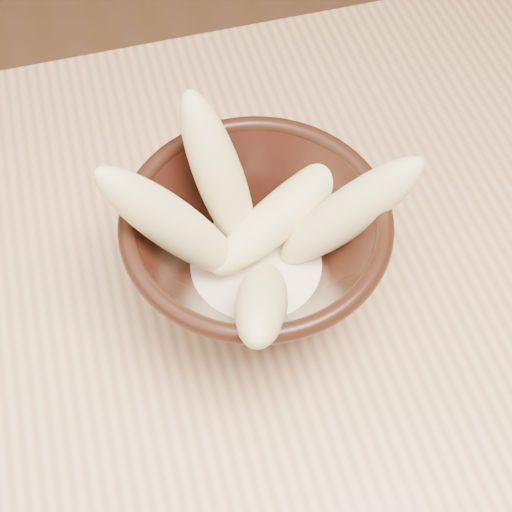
# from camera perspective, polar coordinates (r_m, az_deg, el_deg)

# --- Properties ---
(table) EXTENTS (1.20, 0.80, 0.75)m
(table) POSITION_cam_1_polar(r_m,az_deg,el_deg) (0.67, 13.43, -8.57)
(table) COLOR #E3B27C
(table) RESTS_ON ground
(bowl) EXTENTS (0.20, 0.20, 0.11)m
(bowl) POSITION_cam_1_polar(r_m,az_deg,el_deg) (0.54, 0.00, 0.53)
(bowl) COLOR black
(bowl) RESTS_ON table
(milk_puddle) EXTENTS (0.11, 0.11, 0.02)m
(milk_puddle) POSITION_cam_1_polar(r_m,az_deg,el_deg) (0.57, 0.00, -0.96)
(milk_puddle) COLOR #FCECCA
(milk_puddle) RESTS_ON bowl
(banana_upright) EXTENTS (0.07, 0.11, 0.14)m
(banana_upright) POSITION_cam_1_polar(r_m,az_deg,el_deg) (0.54, -2.96, 6.38)
(banana_upright) COLOR #E8DD89
(banana_upright) RESTS_ON bowl
(banana_left) EXTENTS (0.12, 0.07, 0.15)m
(banana_left) POSITION_cam_1_polar(r_m,az_deg,el_deg) (0.51, -6.55, 2.46)
(banana_left) COLOR #E8DD89
(banana_left) RESTS_ON bowl
(banana_right) EXTENTS (0.13, 0.05, 0.12)m
(banana_right) POSITION_cam_1_polar(r_m,az_deg,el_deg) (0.53, 7.38, 3.43)
(banana_right) COLOR #E8DD89
(banana_right) RESTS_ON bowl
(banana_across) EXTENTS (0.16, 0.10, 0.06)m
(banana_across) POSITION_cam_1_polar(r_m,az_deg,el_deg) (0.56, 2.37, 3.61)
(banana_across) COLOR #E8DD89
(banana_across) RESTS_ON bowl
(banana_front) EXTENTS (0.08, 0.13, 0.11)m
(banana_front) POSITION_cam_1_polar(r_m,az_deg,el_deg) (0.50, 0.46, -3.72)
(banana_front) COLOR #E8DD89
(banana_front) RESTS_ON bowl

